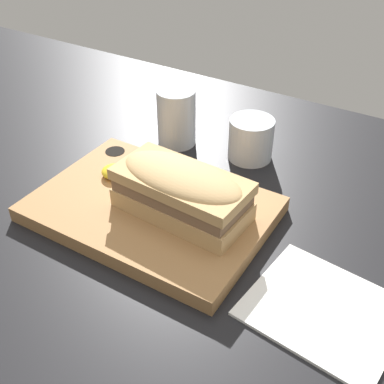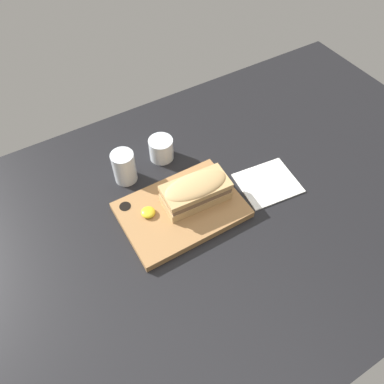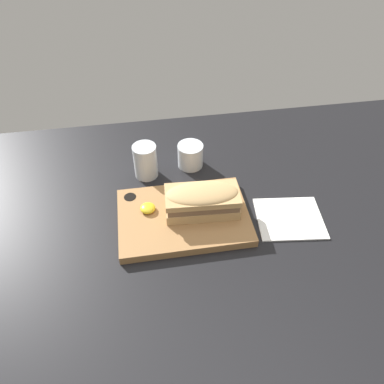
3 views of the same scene
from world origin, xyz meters
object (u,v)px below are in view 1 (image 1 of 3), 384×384
at_px(sandwich, 182,190).
at_px(napkin, 323,310).
at_px(wine_glass, 251,141).
at_px(serving_board, 152,209).
at_px(water_glass, 177,121).

relative_size(sandwich, napkin, 1.03).
relative_size(wine_glass, napkin, 0.41).
height_order(serving_board, wine_glass, wine_glass).
distance_m(water_glass, napkin, 0.40).
bearing_deg(sandwich, serving_board, -174.50).
relative_size(water_glass, napkin, 0.55).
height_order(sandwich, water_glass, water_glass).
xyz_separation_m(sandwich, wine_glass, (0.00, 0.20, -0.03)).
bearing_deg(water_glass, sandwich, -55.47).
xyz_separation_m(serving_board, napkin, (0.25, -0.04, -0.01)).
bearing_deg(sandwich, napkin, -11.66).
distance_m(water_glass, wine_glass, 0.13).
distance_m(sandwich, water_glass, 0.21).
bearing_deg(wine_glass, napkin, -49.58).
relative_size(sandwich, water_glass, 1.87).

